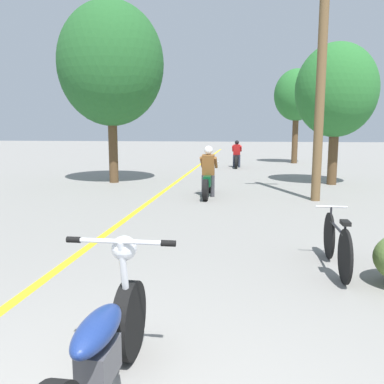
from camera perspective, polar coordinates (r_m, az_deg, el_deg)
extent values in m
cube|color=yellow|center=(14.72, -2.19, 1.44)|extent=(0.14, 48.00, 0.01)
cylinder|color=brown|center=(11.33, 17.70, 15.97)|extent=(0.24, 0.24, 6.77)
cylinder|color=#513A23|center=(14.74, 19.19, 5.49)|extent=(0.32, 0.32, 2.32)
ellipsoid|color=#286B2D|center=(14.78, 19.60, 13.32)|extent=(2.71, 2.44, 3.11)
cylinder|color=#513A23|center=(23.44, 14.26, 7.57)|extent=(0.32, 0.32, 2.97)
ellipsoid|color=#286B2D|center=(23.50, 14.47, 13.07)|extent=(2.44, 2.19, 2.80)
cylinder|color=#513A23|center=(14.73, -11.03, 7.03)|extent=(0.32, 0.32, 2.95)
ellipsoid|color=#235B28|center=(14.88, -11.34, 17.21)|extent=(3.66, 3.30, 4.21)
cylinder|color=black|center=(3.58, -8.78, -17.34)|extent=(0.12, 0.65, 0.65)
ellipsoid|color=navy|center=(2.87, -13.12, -18.24)|extent=(0.24, 0.69, 0.18)
cube|color=#4C4C51|center=(2.98, -12.95, -22.21)|extent=(0.20, 0.36, 0.24)
cylinder|color=silver|center=(3.36, -9.38, -12.43)|extent=(0.06, 0.23, 0.74)
cylinder|color=silver|center=(3.16, -10.03, -6.85)|extent=(0.75, 0.04, 0.04)
cylinder|color=black|center=(3.29, -16.26, -6.44)|extent=(0.11, 0.05, 0.05)
cylinder|color=black|center=(3.07, -3.33, -7.21)|extent=(0.11, 0.05, 0.05)
sphere|color=silver|center=(3.27, -9.50, -7.79)|extent=(0.20, 0.20, 0.20)
cylinder|color=black|center=(12.24, 2.62, 1.28)|extent=(0.12, 0.58, 0.58)
cylinder|color=black|center=(10.81, 1.92, 0.28)|extent=(0.12, 0.58, 0.58)
cube|color=#0C4723|center=(11.50, 2.30, 1.70)|extent=(0.20, 0.93, 0.28)
cylinder|color=silver|center=(12.07, 2.60, 4.23)|extent=(0.50, 0.03, 0.03)
cylinder|color=#38383D|center=(11.49, 1.62, 0.86)|extent=(0.11, 0.11, 0.61)
cylinder|color=#38383D|center=(11.46, 2.91, 0.83)|extent=(0.11, 0.11, 0.61)
cube|color=brown|center=(11.44, 2.30, 3.82)|extent=(0.34, 0.28, 0.60)
cylinder|color=brown|center=(11.61, 1.39, 4.19)|extent=(0.08, 0.47, 0.36)
cylinder|color=brown|center=(11.57, 3.37, 4.16)|extent=(0.08, 0.47, 0.36)
sphere|color=white|center=(11.45, 2.33, 5.89)|extent=(0.24, 0.24, 0.24)
cylinder|color=black|center=(21.14, 6.33, 4.47)|extent=(0.12, 0.61, 0.61)
cylinder|color=black|center=(19.70, 6.22, 4.15)|extent=(0.12, 0.61, 0.61)
cube|color=black|center=(20.41, 6.29, 4.82)|extent=(0.20, 0.92, 0.28)
cylinder|color=silver|center=(21.00, 6.36, 6.23)|extent=(0.50, 0.03, 0.03)
cylinder|color=#282D3D|center=(20.37, 5.91, 4.33)|extent=(0.11, 0.11, 0.63)
cylinder|color=#282D3D|center=(20.37, 6.64, 4.32)|extent=(0.11, 0.11, 0.63)
cube|color=red|center=(20.36, 6.30, 5.92)|extent=(0.34, 0.27, 0.53)
cylinder|color=red|center=(20.53, 5.76, 6.09)|extent=(0.08, 0.42, 0.33)
cylinder|color=red|center=(20.52, 6.88, 6.07)|extent=(0.08, 0.42, 0.33)
sphere|color=black|center=(20.39, 6.32, 6.93)|extent=(0.21, 0.21, 0.21)
cylinder|color=black|center=(6.36, 18.69, -5.82)|extent=(0.04, 0.68, 0.68)
cylinder|color=black|center=(5.41, 20.68, -8.49)|extent=(0.04, 0.68, 0.68)
cylinder|color=black|center=(5.83, 19.72, -4.78)|extent=(0.04, 0.81, 0.04)
cylinder|color=black|center=(5.43, 20.62, -6.18)|extent=(0.03, 0.03, 0.41)
cube|color=black|center=(5.39, 20.73, -4.07)|extent=(0.10, 0.20, 0.05)
cylinder|color=black|center=(6.27, 18.87, -3.97)|extent=(0.03, 0.03, 0.44)
cylinder|color=silver|center=(6.22, 18.97, -1.97)|extent=(0.44, 0.03, 0.03)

